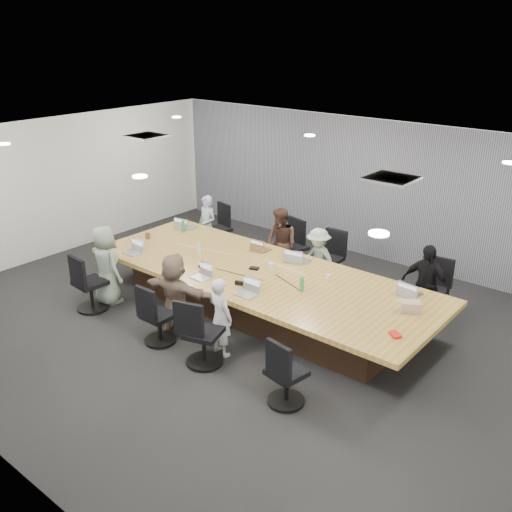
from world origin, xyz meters
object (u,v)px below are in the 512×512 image
Objects in this scene: person_0 at (207,226)px; laptop_0 at (188,227)px; chair_1 at (292,252)px; snack_packet at (395,335)px; chair_4 at (91,287)px; chair_7 at (287,378)px; laptop_2 at (300,260)px; chair_5 at (159,320)px; laptop_1 at (262,249)px; bottle_clear at (199,249)px; chair_2 at (328,263)px; mug_brown at (148,236)px; laptop_5 at (201,278)px; laptop_4 at (132,253)px; bottle_green_right at (302,284)px; stapler at (240,283)px; person_2 at (318,260)px; person_1 at (281,244)px; chair_3 at (432,295)px; chair_6 at (204,338)px; person_4 at (106,265)px; canvas_bag at (410,307)px; laptop_6 at (245,294)px; bottle_green_left at (183,227)px; person_5 at (175,295)px; person_3 at (425,285)px; chair_0 at (219,233)px; laptop_3 at (410,293)px; conference_table at (260,291)px; person_6 at (220,317)px.

person_0 is 0.56m from laptop_0.
snack_packet is (3.24, -2.19, 0.33)m from chair_1.
chair_4 is 1.09× the size of chair_7.
laptop_2 is at bearing 49.68° from chair_4.
laptop_1 is at bearing 90.63° from chair_5.
chair_5 is 1.81m from bottle_clear.
snack_packet is (2.41, -2.19, 0.35)m from chair_2.
chair_1 is at bearing 42.16° from mug_brown.
laptop_0 is 2.51m from laptop_5.
laptop_4 is (0.24, -1.60, 0.00)m from laptop_0.
bottle_green_right reaches higher than laptop_5.
bottle_green_right reaches higher than stapler.
chair_4 is 0.70× the size of person_2.
person_1 is 2.15m from laptop_5.
bottle_clear reaches higher than chair_3.
laptop_0 is (-2.87, 2.50, 0.34)m from chair_6.
person_0 is 1.91m from bottle_clear.
canvas_bag is at bearing -152.85° from person_4.
person_1 is 4.17× the size of laptop_6.
chair_4 is 3.55m from laptop_2.
chair_1 is 3.78× the size of bottle_green_right.
laptop_5 is 2.25m from bottle_green_left.
laptop_1 is 2.15m from person_5.
person_2 is 2.01m from person_3.
person_2 reaches higher than bottle_clear.
chair_1 is (1.91, 0.00, 0.05)m from chair_0.
person_3 is at bearing 49.16° from bottle_green_right.
laptop_3 is at bearing 41.69° from chair_5.
conference_table is 20.66× the size of laptop_5.
mug_brown is (-0.35, 0.67, 0.05)m from laptop_4.
person_1 is at bearing 36.21° from mug_brown.
mug_brown reaches higher than conference_table.
bottle_green_right is 1.07× the size of bottle_clear.
laptop_6 is 1.80m from bottle_clear.
chair_3 is 2.19× the size of laptop_3.
chair_4 is 1.70m from chair_5.
canvas_bag is 1.68× the size of snack_packet.
chair_0 is 3.94m from bottle_green_right.
laptop_1 reaches higher than chair_0.
conference_table is 1.37m from bottle_clear.
bottle_green_left is 1.09× the size of bottle_clear.
person_0 is 7.63× the size of snack_packet.
person_5 is (1.94, -2.70, 0.03)m from person_0.
conference_table is 1.05m from laptop_1.
bottle_clear reaches higher than chair_1.
laptop_0 is at bearing 143.12° from bottle_clear.
bottle_green_right is (1.50, 1.19, 0.19)m from person_5.
person_6 is at bearing -159.37° from snack_packet.
bottle_clear is at bearing -155.71° from person_3.
laptop_0 is at bearing 101.17° from chair_0.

